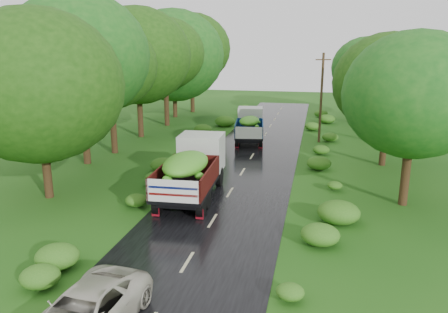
% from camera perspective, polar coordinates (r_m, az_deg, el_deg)
% --- Properties ---
extents(ground, '(120.00, 120.00, 0.00)m').
position_cam_1_polar(ground, '(16.77, -4.83, -13.62)').
color(ground, '#17480F').
rests_on(ground, ground).
extents(road, '(6.50, 80.00, 0.02)m').
position_cam_1_polar(road, '(21.14, -0.86, -7.35)').
color(road, black).
rests_on(road, ground).
extents(road_lines, '(0.12, 69.60, 0.00)m').
position_cam_1_polar(road_lines, '(22.05, -0.27, -6.37)').
color(road_lines, '#BFB78C').
rests_on(road_lines, road).
extents(truck_near, '(2.76, 7.06, 2.92)m').
position_cam_1_polar(truck_near, '(22.98, -4.06, -1.24)').
color(truck_near, black).
rests_on(truck_near, ground).
extents(truck_far, '(2.92, 6.28, 2.54)m').
position_cam_1_polar(truck_far, '(36.11, 3.38, 4.27)').
color(truck_far, black).
rests_on(truck_far, ground).
extents(utility_pole, '(1.20, 0.53, 7.18)m').
position_cam_1_polar(utility_pole, '(36.11, 12.58, 7.57)').
color(utility_pole, '#382616').
rests_on(utility_pole, ground).
extents(trees_left, '(6.03, 34.09, 9.15)m').
position_cam_1_polar(trees_left, '(38.53, -10.45, 12.53)').
color(trees_left, black).
rests_on(trees_left, ground).
extents(trees_right, '(5.10, 31.25, 7.45)m').
position_cam_1_polar(trees_right, '(36.99, 19.96, 9.82)').
color(trees_right, black).
rests_on(trees_right, ground).
extents(shrubs, '(11.90, 44.00, 0.70)m').
position_cam_1_polar(shrubs, '(29.43, 3.10, -0.29)').
color(shrubs, '#2C6C19').
rests_on(shrubs, ground).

